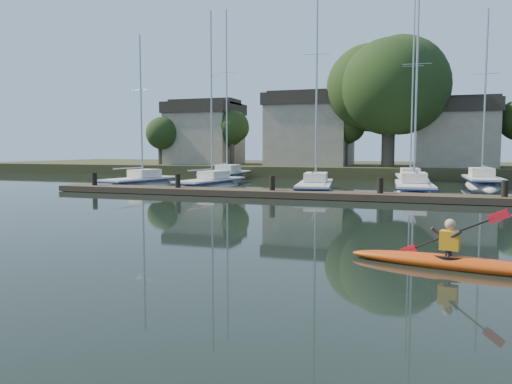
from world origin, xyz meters
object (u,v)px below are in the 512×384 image
(sailboat_1, at_px, (210,190))
(sailboat_6, at_px, (410,186))
(sailboat_7, at_px, (482,189))
(sailboat_5, at_px, (226,182))
(dock, at_px, (324,195))
(sailboat_0, at_px, (141,189))
(sailboat_3, at_px, (414,197))
(kayak, at_px, (455,260))
(sailboat_2, at_px, (315,195))

(sailboat_1, distance_m, sailboat_6, 15.89)
(sailboat_1, distance_m, sailboat_7, 19.89)
(sailboat_5, xyz_separation_m, sailboat_7, (20.60, -0.84, -0.01))
(dock, xyz_separation_m, sailboat_7, (9.29, 12.72, -0.42))
(sailboat_0, bearing_deg, sailboat_5, 83.74)
(sailboat_0, distance_m, sailboat_3, 18.92)
(kayak, relative_size, sailboat_6, 0.32)
(kayak, distance_m, sailboat_2, 20.22)
(sailboat_3, bearing_deg, dock, -138.56)
(sailboat_1, relative_size, sailboat_5, 0.84)
(dock, bearing_deg, sailboat_5, 129.81)
(kayak, height_order, sailboat_0, sailboat_0)
(dock, height_order, sailboat_3, sailboat_3)
(sailboat_6, bearing_deg, sailboat_0, -158.31)
(kayak, relative_size, sailboat_0, 0.42)
(dock, relative_size, sailboat_7, 2.40)
(sailboat_5, height_order, sailboat_7, sailboat_5)
(sailboat_0, xyz_separation_m, sailboat_5, (2.97, 9.20, -0.00))
(sailboat_6, relative_size, sailboat_7, 1.10)
(dock, distance_m, sailboat_0, 14.93)
(sailboat_2, relative_size, sailboat_5, 0.92)
(sailboat_2, xyz_separation_m, sailboat_5, (-9.98, 9.63, -0.02))
(dock, distance_m, sailboat_7, 15.76)
(kayak, bearing_deg, sailboat_0, 147.67)
(sailboat_2, xyz_separation_m, sailboat_6, (5.55, 9.81, 0.00))
(sailboat_1, bearing_deg, sailboat_2, -0.57)
(sailboat_0, height_order, sailboat_6, sailboat_6)
(sailboat_2, distance_m, sailboat_5, 13.87)
(dock, xyz_separation_m, sailboat_6, (4.23, 13.75, -0.39))
(sailboat_2, distance_m, sailboat_6, 11.28)
(kayak, xyz_separation_m, sailboat_2, (-7.22, 18.88, -0.38))
(kayak, distance_m, sailboat_7, 27.87)
(sailboat_0, xyz_separation_m, sailboat_7, (23.57, 8.36, -0.01))
(dock, bearing_deg, sailboat_2, 108.54)
(kayak, relative_size, sailboat_7, 0.36)
(sailboat_6, bearing_deg, sailboat_1, -152.09)
(sailboat_0, bearing_deg, kayak, -32.08)
(sailboat_2, xyz_separation_m, sailboat_3, (5.96, 0.75, -0.02))
(dock, xyz_separation_m, sailboat_5, (-11.30, 13.56, -0.40))
(kayak, xyz_separation_m, sailboat_5, (-17.20, 28.51, -0.39))
(sailboat_1, distance_m, sailboat_2, 7.84)
(sailboat_1, height_order, sailboat_3, sailboat_3)
(dock, relative_size, sailboat_6, 2.18)
(sailboat_3, bearing_deg, sailboat_0, 177.14)
(sailboat_5, relative_size, sailboat_7, 1.13)
(dock, bearing_deg, sailboat_1, 150.78)
(dock, distance_m, sailboat_6, 14.39)
(dock, relative_size, sailboat_5, 2.12)
(dock, distance_m, sailboat_2, 4.17)
(kayak, relative_size, sailboat_5, 0.31)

